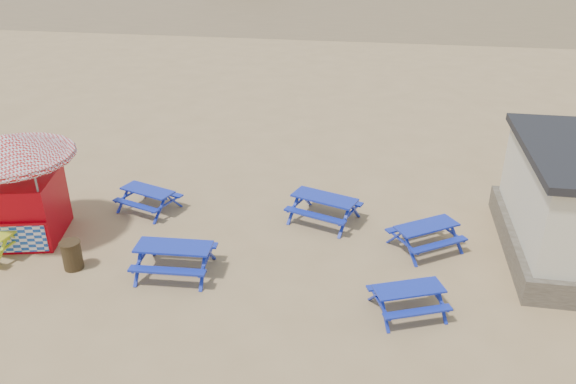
% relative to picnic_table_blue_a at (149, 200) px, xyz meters
% --- Properties ---
extents(ground, '(400.00, 400.00, 0.00)m').
position_rel_picnic_table_blue_a_xyz_m(ground, '(3.97, -1.47, -0.36)').
color(ground, tan).
rests_on(ground, ground).
extents(picnic_table_blue_a, '(2.08, 1.87, 0.72)m').
position_rel_picnic_table_blue_a_xyz_m(picnic_table_blue_a, '(0.00, 0.00, 0.00)').
color(picnic_table_blue_a, '#1C28B3').
rests_on(picnic_table_blue_a, ground).
extents(picnic_table_blue_b, '(2.37, 2.13, 0.82)m').
position_rel_picnic_table_blue_a_xyz_m(picnic_table_blue_b, '(5.59, 0.24, 0.05)').
color(picnic_table_blue_b, '#1C28B3').
rests_on(picnic_table_blue_b, ground).
extents(picnic_table_blue_c, '(2.29, 2.20, 0.75)m').
position_rel_picnic_table_blue_a_xyz_m(picnic_table_blue_c, '(8.58, -0.87, 0.01)').
color(picnic_table_blue_c, '#1C28B3').
rests_on(picnic_table_blue_c, ground).
extents(picnic_table_blue_d, '(2.05, 1.69, 0.82)m').
position_rel_picnic_table_blue_a_xyz_m(picnic_table_blue_d, '(2.07, -3.23, 0.05)').
color(picnic_table_blue_d, '#1C28B3').
rests_on(picnic_table_blue_d, ground).
extents(picnic_table_blue_f, '(2.01, 1.84, 0.68)m').
position_rel_picnic_table_blue_a_xyz_m(picnic_table_blue_f, '(8.04, -3.87, -0.02)').
color(picnic_table_blue_f, '#1C28B3').
rests_on(picnic_table_blue_f, ground).
extents(ice_cream_kiosk, '(4.29, 4.29, 3.18)m').
position_rel_picnic_table_blue_a_xyz_m(ice_cream_kiosk, '(-2.89, -2.17, 1.64)').
color(ice_cream_kiosk, '#B4010E').
rests_on(ice_cream_kiosk, ground).
extents(litter_bin, '(0.55, 0.55, 0.80)m').
position_rel_picnic_table_blue_a_xyz_m(litter_bin, '(-0.69, -3.50, 0.05)').
color(litter_bin, '#392917').
rests_on(litter_bin, ground).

